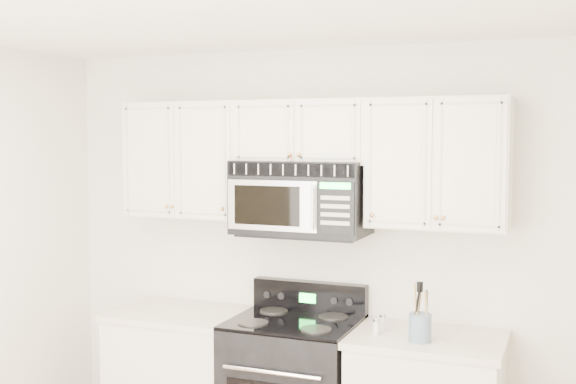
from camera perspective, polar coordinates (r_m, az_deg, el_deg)
The scene contains 6 objects.
room at distance 3.10m, azimuth -9.04°, elevation -9.60°, with size 3.51×3.51×2.61m.
upper_cabinets at distance 4.45m, azimuth 1.36°, elevation 2.94°, with size 2.44×0.37×0.75m.
microwave at distance 4.42m, azimuth 1.05°, elevation -0.42°, with size 0.82×0.46×0.45m.
utensil_crock at distance 4.10m, azimuth 10.39°, elevation -10.38°, with size 0.12×0.12×0.33m.
shaker_salt at distance 4.29m, azimuth 7.51°, elevation -10.19°, with size 0.04×0.04×0.10m.
shaker_pepper at distance 4.20m, azimuth 6.99°, elevation -10.53°, with size 0.04×0.04×0.09m.
Camera 1 is at (1.55, -2.58, 2.05)m, focal length 45.00 mm.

